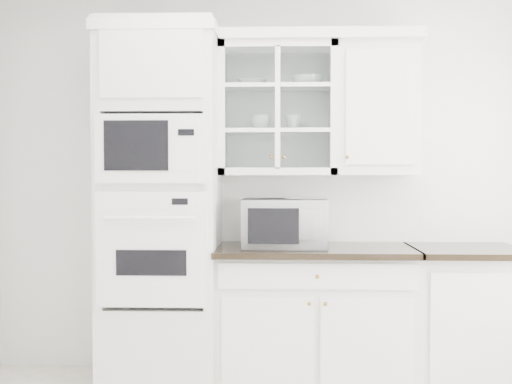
{
  "coord_description": "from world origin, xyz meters",
  "views": [
    {
      "loc": [
        0.04,
        -2.85,
        1.44
      ],
      "look_at": [
        -0.1,
        1.05,
        1.3
      ],
      "focal_mm": 45.0,
      "sensor_mm": 36.0,
      "label": 1
    }
  ],
  "objects": [
    {
      "name": "room_shell",
      "position": [
        0.0,
        0.43,
        1.78
      ],
      "size": [
        4.0,
        3.5,
        2.7
      ],
      "color": "white",
      "rests_on": "ground"
    },
    {
      "name": "oven_column",
      "position": [
        -0.75,
        1.42,
        1.2
      ],
      "size": [
        0.76,
        0.68,
        2.4
      ],
      "color": "silver",
      "rests_on": "ground"
    },
    {
      "name": "base_cabinet_run",
      "position": [
        0.28,
        1.45,
        0.46
      ],
      "size": [
        1.32,
        0.67,
        0.92
      ],
      "color": "silver",
      "rests_on": "ground"
    },
    {
      "name": "extra_base_cabinet",
      "position": [
        1.28,
        1.45,
        0.46
      ],
      "size": [
        0.72,
        0.67,
        0.92
      ],
      "color": "silver",
      "rests_on": "ground"
    },
    {
      "name": "upper_cabinet_glass",
      "position": [
        0.03,
        1.58,
        1.85
      ],
      "size": [
        0.8,
        0.33,
        0.9
      ],
      "color": "silver",
      "rests_on": "room_shell"
    },
    {
      "name": "upper_cabinet_solid",
      "position": [
        0.71,
        1.58,
        1.85
      ],
      "size": [
        0.55,
        0.33,
        0.9
      ],
      "primitive_type": "cube",
      "color": "silver",
      "rests_on": "room_shell"
    },
    {
      "name": "crown_molding",
      "position": [
        -0.07,
        1.56,
        2.33
      ],
      "size": [
        2.14,
        0.38,
        0.07
      ],
      "primitive_type": "cube",
      "color": "white",
      "rests_on": "room_shell"
    },
    {
      "name": "countertop_microwave",
      "position": [
        0.08,
        1.42,
        1.08
      ],
      "size": [
        0.57,
        0.48,
        0.32
      ],
      "primitive_type": "imported",
      "rotation": [
        0.0,
        0.0,
        3.11
      ],
      "color": "white",
      "rests_on": "base_cabinet_run"
    },
    {
      "name": "bowl_a",
      "position": [
        -0.14,
        1.58,
        2.03
      ],
      "size": [
        0.22,
        0.22,
        0.05
      ],
      "primitive_type": "imported",
      "rotation": [
        0.0,
        0.0,
        -0.1
      ],
      "color": "white",
      "rests_on": "upper_cabinet_glass"
    },
    {
      "name": "bowl_b",
      "position": [
        0.23,
        1.57,
        2.04
      ],
      "size": [
        0.25,
        0.25,
        0.07
      ],
      "primitive_type": "imported",
      "rotation": [
        0.0,
        0.0,
        -0.24
      ],
      "color": "white",
      "rests_on": "upper_cabinet_glass"
    },
    {
      "name": "cup_a",
      "position": [
        -0.09,
        1.57,
        1.76
      ],
      "size": [
        0.16,
        0.16,
        0.1
      ],
      "primitive_type": "imported",
      "rotation": [
        0.0,
        0.0,
        0.32
      ],
      "color": "white",
      "rests_on": "upper_cabinet_glass"
    },
    {
      "name": "cup_b",
      "position": [
        0.14,
        1.57,
        1.76
      ],
      "size": [
        0.13,
        0.13,
        0.1
      ],
      "primitive_type": "imported",
      "rotation": [
        0.0,
        0.0,
        -0.25
      ],
      "color": "white",
      "rests_on": "upper_cabinet_glass"
    }
  ]
}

